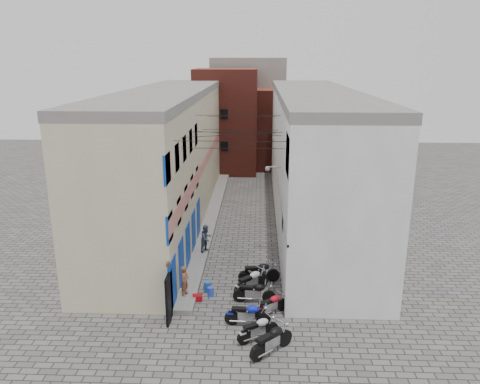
# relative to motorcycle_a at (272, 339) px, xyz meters

# --- Properties ---
(ground) EXTENTS (90.00, 90.00, 0.00)m
(ground) POSITION_rel_motorcycle_a_xyz_m (-1.85, 2.58, -0.63)
(ground) COLOR #555250
(ground) RESTS_ON ground
(plinth) EXTENTS (0.90, 26.00, 0.25)m
(plinth) POSITION_rel_motorcycle_a_xyz_m (-3.90, 15.58, -0.50)
(plinth) COLOR slate
(plinth) RESTS_ON ground
(building_left) EXTENTS (5.10, 27.00, 9.00)m
(building_left) POSITION_rel_motorcycle_a_xyz_m (-6.83, 15.52, 3.87)
(building_left) COLOR #C2B793
(building_left) RESTS_ON ground
(building_right) EXTENTS (5.94, 26.00, 9.00)m
(building_right) POSITION_rel_motorcycle_a_xyz_m (3.15, 15.57, 3.88)
(building_right) COLOR silver
(building_right) RESTS_ON ground
(building_far_brick_left) EXTENTS (6.00, 6.00, 10.00)m
(building_far_brick_left) POSITION_rel_motorcycle_a_xyz_m (-3.85, 30.58, 4.37)
(building_far_brick_left) COLOR maroon
(building_far_brick_left) RESTS_ON ground
(building_far_brick_right) EXTENTS (5.00, 6.00, 8.00)m
(building_far_brick_right) POSITION_rel_motorcycle_a_xyz_m (1.15, 32.58, 3.37)
(building_far_brick_right) COLOR maroon
(building_far_brick_right) RESTS_ON ground
(building_far_concrete) EXTENTS (8.00, 5.00, 11.00)m
(building_far_concrete) POSITION_rel_motorcycle_a_xyz_m (-1.85, 36.58, 4.87)
(building_far_concrete) COLOR slate
(building_far_concrete) RESTS_ON ground
(far_shopfront) EXTENTS (2.00, 0.30, 2.40)m
(far_shopfront) POSITION_rel_motorcycle_a_xyz_m (-1.85, 27.78, 0.57)
(far_shopfront) COLOR black
(far_shopfront) RESTS_ON ground
(overhead_wires) EXTENTS (5.80, 13.02, 1.32)m
(overhead_wires) POSITION_rel_motorcycle_a_xyz_m (-1.85, 10.22, 6.50)
(overhead_wires) COLOR black
(overhead_wires) RESTS_ON ground
(motorcycle_a) EXTENTS (2.05, 1.97, 1.25)m
(motorcycle_a) POSITION_rel_motorcycle_a_xyz_m (0.00, 0.00, 0.00)
(motorcycle_a) COLOR black
(motorcycle_a) RESTS_ON ground
(motorcycle_b) EXTENTS (1.93, 1.48, 1.09)m
(motorcycle_b) POSITION_rel_motorcycle_a_xyz_m (-0.53, 0.87, -0.08)
(motorcycle_b) COLOR silver
(motorcycle_b) RESTS_ON ground
(motorcycle_c) EXTENTS (2.02, 0.73, 1.15)m
(motorcycle_c) POSITION_rel_motorcycle_a_xyz_m (-0.98, 1.93, -0.05)
(motorcycle_c) COLOR #0B1BB2
(motorcycle_c) RESTS_ON ground
(motorcycle_d) EXTENTS (1.81, 1.50, 1.05)m
(motorcycle_d) POSITION_rel_motorcycle_a_xyz_m (0.05, 2.86, -0.10)
(motorcycle_d) COLOR #B30C1C
(motorcycle_d) RESTS_ON ground
(motorcycle_e) EXTENTS (2.06, 0.78, 1.17)m
(motorcycle_e) POSITION_rel_motorcycle_a_xyz_m (-0.72, 3.88, -0.04)
(motorcycle_e) COLOR black
(motorcycle_e) RESTS_ON ground
(motorcycle_f) EXTENTS (2.02, 1.94, 1.23)m
(motorcycle_f) POSITION_rel_motorcycle_a_xyz_m (-0.87, 4.90, -0.01)
(motorcycle_f) COLOR silver
(motorcycle_f) RESTS_ON ground
(motorcycle_g) EXTENTS (2.21, 1.00, 1.23)m
(motorcycle_g) POSITION_rel_motorcycle_a_xyz_m (-0.51, 5.93, -0.01)
(motorcycle_g) COLOR black
(motorcycle_g) RESTS_ON ground
(person_a) EXTENTS (0.47, 0.60, 1.46)m
(person_a) POSITION_rel_motorcycle_a_xyz_m (-3.98, 4.01, 0.36)
(person_a) COLOR brown
(person_a) RESTS_ON plinth
(person_b) EXTENTS (0.95, 0.99, 1.60)m
(person_b) POSITION_rel_motorcycle_a_xyz_m (-3.55, 9.19, 0.43)
(person_b) COLOR #354050
(person_b) RESTS_ON plinth
(water_jug_near) EXTENTS (0.36, 0.36, 0.47)m
(water_jug_near) POSITION_rel_motorcycle_a_xyz_m (-2.82, 4.38, -0.39)
(water_jug_near) COLOR blue
(water_jug_near) RESTS_ON ground
(water_jug_far) EXTENTS (0.38, 0.38, 0.54)m
(water_jug_far) POSITION_rel_motorcycle_a_xyz_m (-3.03, 4.82, -0.35)
(water_jug_far) COLOR #245CB4
(water_jug_far) RESTS_ON ground
(red_crate) EXTENTS (0.50, 0.41, 0.28)m
(red_crate) POSITION_rel_motorcycle_a_xyz_m (-3.40, 3.94, -0.48)
(red_crate) COLOR #9B0B10
(red_crate) RESTS_ON ground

